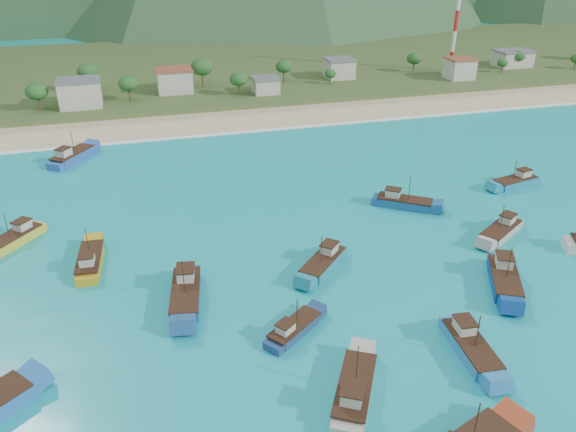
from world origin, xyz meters
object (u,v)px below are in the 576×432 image
object	(u,v)px
boat_5	(501,232)
boat_25	(323,264)
boat_13	(90,262)
boat_2	(515,182)
boat_6	(470,348)
radio_tower	(458,10)
boat_7	(294,330)
boat_8	(72,157)
boat_0	(403,203)
boat_4	(15,239)
boat_23	(354,392)
boat_12	(186,294)
boat_11	(504,280)

from	to	relation	value
boat_5	boat_25	xyz separation A→B (m)	(-30.01, -1.59, 0.01)
boat_13	boat_2	bearing A→B (deg)	10.35
boat_6	radio_tower	bearing A→B (deg)	-113.82
radio_tower	boat_5	world-z (taller)	radio_tower
boat_25	radio_tower	bearing A→B (deg)	-83.34
boat_7	boat_8	xyz separation A→B (m)	(-28.88, 66.44, 0.34)
boat_0	boat_4	xyz separation A→B (m)	(-63.00, 4.24, -0.04)
boat_5	boat_7	size ratio (longest dim) A/B	1.22
boat_6	boat_23	bearing A→B (deg)	16.24
boat_4	boat_23	bearing A→B (deg)	169.68
radio_tower	boat_13	world-z (taller)	radio_tower
boat_5	boat_13	world-z (taller)	boat_13
boat_0	boat_8	size ratio (longest dim) A/B	0.89
boat_12	boat_5	bearing A→B (deg)	-166.04
boat_23	boat_11	bearing A→B (deg)	57.07
boat_0	boat_5	distance (m)	16.99
boat_7	boat_23	xyz separation A→B (m)	(3.12, -11.61, 0.28)
boat_8	boat_13	bearing A→B (deg)	-48.77
boat_2	boat_8	distance (m)	88.61
boat_6	boat_11	world-z (taller)	boat_11
boat_7	boat_8	size ratio (longest dim) A/B	0.71
radio_tower	boat_11	xyz separation A→B (m)	(-56.17, -111.97, -19.82)
boat_0	boat_23	distance (m)	46.74
boat_13	boat_25	world-z (taller)	boat_13
boat_0	boat_4	world-z (taller)	boat_0
boat_6	boat_12	distance (m)	35.37
boat_4	boat_12	distance (m)	32.30
boat_25	boat_7	bearing A→B (deg)	102.31
boat_23	radio_tower	bearing A→B (deg)	86.36
boat_2	boat_6	bearing A→B (deg)	127.31
boat_0	boat_13	size ratio (longest dim) A/B	0.98
boat_25	boat_2	bearing A→B (deg)	-113.69
boat_13	boat_11	bearing A→B (deg)	-16.21
boat_5	boat_11	distance (m)	14.50
boat_11	boat_23	bearing A→B (deg)	54.49
radio_tower	boat_11	bearing A→B (deg)	-116.64
boat_11	boat_13	bearing A→B (deg)	7.14
boat_5	boat_7	xyz separation A→B (m)	(-38.10, -14.53, -0.17)
boat_6	boat_23	distance (m)	15.51
boat_5	boat_23	distance (m)	43.67
boat_2	boat_13	size ratio (longest dim) A/B	0.98
boat_11	boat_25	world-z (taller)	boat_11
boat_11	boat_7	bearing A→B (deg)	31.70
boat_6	boat_11	bearing A→B (deg)	-132.17
boat_0	boat_11	distance (m)	25.83
boat_12	boat_6	bearing A→B (deg)	156.74
boat_7	boat_23	world-z (taller)	boat_23
boat_4	boat_25	distance (m)	47.40
boat_6	boat_25	xyz separation A→B (m)	(-10.25, 21.57, -0.03)
boat_8	boat_23	xyz separation A→B (m)	(32.01, -78.05, -0.07)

